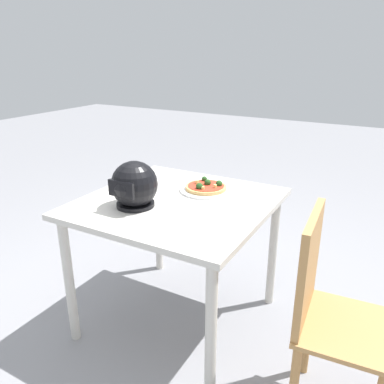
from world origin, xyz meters
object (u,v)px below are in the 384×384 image
dining_table (177,217)px  motorcycle_helmet (134,185)px  chair_side (329,309)px  pizza (206,187)px

dining_table → motorcycle_helmet: motorcycle_helmet is taller
dining_table → chair_side: chair_side is taller
motorcycle_helmet → pizza: bearing=-119.3°
motorcycle_helmet → chair_side: (-0.97, 0.04, -0.35)m
dining_table → chair_side: size_ratio=1.05×
pizza → chair_side: 0.90m
chair_side → dining_table: bearing=-13.9°
pizza → motorcycle_helmet: 0.43m
pizza → chair_side: (-0.76, 0.41, -0.26)m
dining_table → pizza: 0.24m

